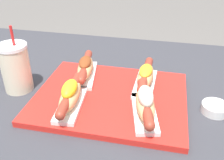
{
  "coord_description": "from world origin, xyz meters",
  "views": [
    {
      "loc": [
        0.2,
        -0.67,
        1.18
      ],
      "look_at": [
        0.06,
        -0.0,
        0.78
      ],
      "focal_mm": 42.0,
      "sensor_mm": 36.0,
      "label": 1
    }
  ],
  "objects_px": {
    "hot_dog_1": "(145,104)",
    "sauce_bowl": "(215,108)",
    "hot_dog_3": "(145,77)",
    "serving_tray": "(111,97)",
    "hot_dog_0": "(70,96)",
    "drink_cup": "(16,68)",
    "hot_dog_2": "(85,68)"
  },
  "relations": [
    {
      "from": "serving_tray",
      "to": "hot_dog_3",
      "type": "distance_m",
      "value": 0.13
    },
    {
      "from": "serving_tray",
      "to": "hot_dog_3",
      "type": "relative_size",
      "value": 2.07
    },
    {
      "from": "serving_tray",
      "to": "sauce_bowl",
      "type": "relative_size",
      "value": 5.95
    },
    {
      "from": "hot_dog_0",
      "to": "sauce_bowl",
      "type": "relative_size",
      "value": 2.86
    },
    {
      "from": "hot_dog_1",
      "to": "sauce_bowl",
      "type": "distance_m",
      "value": 0.21
    },
    {
      "from": "sauce_bowl",
      "to": "drink_cup",
      "type": "height_order",
      "value": "drink_cup"
    },
    {
      "from": "hot_dog_0",
      "to": "hot_dog_1",
      "type": "distance_m",
      "value": 0.21
    },
    {
      "from": "serving_tray",
      "to": "drink_cup",
      "type": "relative_size",
      "value": 2.1
    },
    {
      "from": "hot_dog_1",
      "to": "drink_cup",
      "type": "relative_size",
      "value": 0.99
    },
    {
      "from": "hot_dog_3",
      "to": "drink_cup",
      "type": "xyz_separation_m",
      "value": [
        -0.4,
        -0.08,
        0.03
      ]
    },
    {
      "from": "hot_dog_0",
      "to": "drink_cup",
      "type": "height_order",
      "value": "drink_cup"
    },
    {
      "from": "drink_cup",
      "to": "hot_dog_2",
      "type": "bearing_deg",
      "value": 25.4
    },
    {
      "from": "hot_dog_0",
      "to": "hot_dog_3",
      "type": "bearing_deg",
      "value": 38.83
    },
    {
      "from": "serving_tray",
      "to": "hot_dog_2",
      "type": "height_order",
      "value": "hot_dog_2"
    },
    {
      "from": "serving_tray",
      "to": "hot_dog_2",
      "type": "bearing_deg",
      "value": 139.68
    },
    {
      "from": "hot_dog_0",
      "to": "hot_dog_3",
      "type": "relative_size",
      "value": 1.0
    },
    {
      "from": "hot_dog_1",
      "to": "hot_dog_3",
      "type": "relative_size",
      "value": 0.98
    },
    {
      "from": "sauce_bowl",
      "to": "hot_dog_3",
      "type": "bearing_deg",
      "value": 160.69
    },
    {
      "from": "serving_tray",
      "to": "hot_dog_2",
      "type": "distance_m",
      "value": 0.15
    },
    {
      "from": "hot_dog_1",
      "to": "sauce_bowl",
      "type": "xyz_separation_m",
      "value": [
        0.19,
        0.08,
        -0.04
      ]
    },
    {
      "from": "serving_tray",
      "to": "hot_dog_1",
      "type": "height_order",
      "value": "hot_dog_1"
    },
    {
      "from": "hot_dog_3",
      "to": "serving_tray",
      "type": "bearing_deg",
      "value": -141.78
    },
    {
      "from": "hot_dog_0",
      "to": "hot_dog_2",
      "type": "relative_size",
      "value": 1.01
    },
    {
      "from": "hot_dog_3",
      "to": "sauce_bowl",
      "type": "height_order",
      "value": "hot_dog_3"
    },
    {
      "from": "hot_dog_1",
      "to": "drink_cup",
      "type": "distance_m",
      "value": 0.42
    },
    {
      "from": "drink_cup",
      "to": "sauce_bowl",
      "type": "bearing_deg",
      "value": 0.57
    },
    {
      "from": "hot_dog_0",
      "to": "hot_dog_3",
      "type": "height_order",
      "value": "hot_dog_0"
    },
    {
      "from": "hot_dog_3",
      "to": "hot_dog_2",
      "type": "bearing_deg",
      "value": 175.83
    },
    {
      "from": "sauce_bowl",
      "to": "hot_dog_2",
      "type": "bearing_deg",
      "value": 167.95
    },
    {
      "from": "hot_dog_1",
      "to": "drink_cup",
      "type": "bearing_deg",
      "value": 170.26
    },
    {
      "from": "hot_dog_1",
      "to": "hot_dog_3",
      "type": "bearing_deg",
      "value": 95.59
    },
    {
      "from": "drink_cup",
      "to": "hot_dog_1",
      "type": "bearing_deg",
      "value": -9.74
    }
  ]
}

